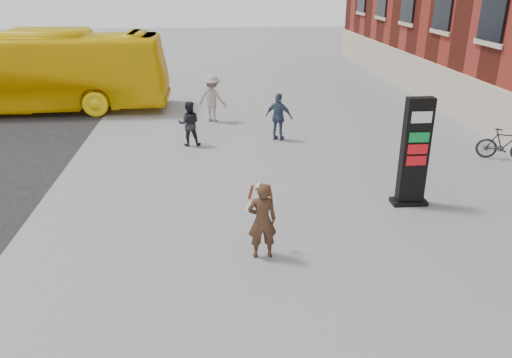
{
  "coord_description": "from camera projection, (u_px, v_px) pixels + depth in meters",
  "views": [
    {
      "loc": [
        -0.52,
        -9.55,
        5.37
      ],
      "look_at": [
        0.39,
        0.38,
        1.32
      ],
      "focal_mm": 35.0,
      "sensor_mm": 36.0,
      "label": 1
    }
  ],
  "objects": [
    {
      "name": "pedestrian_c",
      "position": [
        279.0,
        117.0,
        17.41
      ],
      "size": [
        1.05,
        0.81,
        1.66
      ],
      "primitive_type": "imported",
      "rotation": [
        0.0,
        0.0,
        2.66
      ],
      "color": "#36485F",
      "rests_on": "ground"
    },
    {
      "name": "bike_7",
      "position": [
        505.0,
        145.0,
        15.62
      ],
      "size": [
        1.7,
        1.11,
        0.99
      ],
      "primitive_type": "imported",
      "rotation": [
        0.0,
        0.0,
        1.14
      ],
      "color": "black",
      "rests_on": "ground"
    },
    {
      "name": "woman",
      "position": [
        262.0,
        219.0,
        10.04
      ],
      "size": [
        0.63,
        0.57,
        1.64
      ],
      "rotation": [
        0.0,
        0.0,
        3.18
      ],
      "color": "#3E2416",
      "rests_on": "ground"
    },
    {
      "name": "pedestrian_b",
      "position": [
        212.0,
        98.0,
        19.65
      ],
      "size": [
        1.37,
        1.19,
        1.84
      ],
      "primitive_type": "imported",
      "rotation": [
        0.0,
        0.0,
        2.62
      ],
      "color": "gray",
      "rests_on": "ground"
    },
    {
      "name": "ground",
      "position": [
        240.0,
        242.0,
        10.88
      ],
      "size": [
        100.0,
        100.0,
        0.0
      ],
      "primitive_type": "plane",
      "color": "#9E9EA3"
    },
    {
      "name": "info_pylon",
      "position": [
        415.0,
        153.0,
        12.22
      ],
      "size": [
        0.88,
        0.44,
        2.75
      ],
      "rotation": [
        0.0,
        0.0,
        -0.0
      ],
      "color": "black",
      "rests_on": "ground"
    },
    {
      "name": "bus",
      "position": [
        21.0,
        71.0,
        20.97
      ],
      "size": [
        12.14,
        2.95,
        3.38
      ],
      "primitive_type": "imported",
      "rotation": [
        0.0,
        0.0,
        1.56
      ],
      "color": "yellow",
      "rests_on": "road"
    },
    {
      "name": "pedestrian_a",
      "position": [
        189.0,
        124.0,
        16.87
      ],
      "size": [
        0.75,
        0.58,
        1.53
      ],
      "primitive_type": "imported",
      "rotation": [
        0.0,
        0.0,
        3.14
      ],
      "color": "#22232A",
      "rests_on": "ground"
    }
  ]
}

